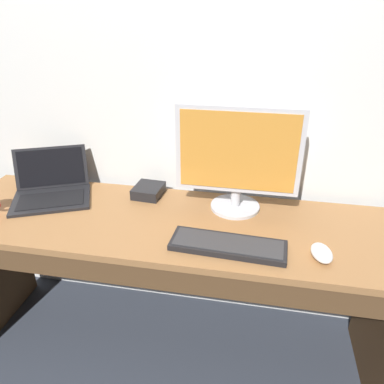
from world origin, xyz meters
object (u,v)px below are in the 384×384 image
Objects in this scene: computer_mouse at (322,253)px; wired_keyboard at (228,245)px; laptop_black at (51,188)px; external_drive_box at (149,191)px; external_monitor at (238,156)px.

wired_keyboard is at bearing 168.50° from computer_mouse.
laptop_black is 3.77× the size of computer_mouse.
laptop_black is 3.02× the size of external_drive_box.
external_monitor is 0.49m from computer_mouse.
computer_mouse is at bearing -12.31° from laptop_black.
laptop_black is at bearing -168.40° from external_drive_box.
wired_keyboard is (-0.00, -0.28, -0.24)m from external_monitor.
external_monitor is (0.84, 0.03, 0.20)m from laptop_black.
external_drive_box reaches higher than wired_keyboard.
external_drive_box is at bearing 171.45° from external_monitor.
computer_mouse is at bearing 0.28° from wired_keyboard.
external_monitor reaches higher than laptop_black.
laptop_black is at bearing 163.02° from wired_keyboard.
external_monitor is at bearing 1.94° from laptop_black.
computer_mouse is at bearing -40.85° from external_monitor.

